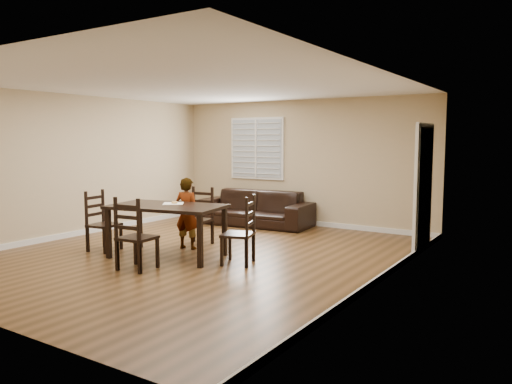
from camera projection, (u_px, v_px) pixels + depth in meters
ground at (198, 255)px, 8.05m from camera, size 7.00×7.00×0.00m
room at (206, 142)px, 7.99m from camera, size 6.04×7.04×2.72m
dining_table at (167, 211)px, 7.83m from camera, size 1.93×1.32×0.83m
chair_near at (201, 218)px, 8.88m from camera, size 0.50×0.48×1.01m
chair_far at (131, 238)px, 6.99m from camera, size 0.51×0.48×1.05m
chair_left at (98, 223)px, 8.35m from camera, size 0.48×0.51×1.01m
chair_right at (246, 233)px, 7.38m from camera, size 0.56×0.58×1.03m
child at (187, 213)px, 8.43m from camera, size 0.48×0.36×1.22m
napkin at (173, 203)px, 8.00m from camera, size 0.44×0.44×0.00m
donut at (174, 202)px, 7.99m from camera, size 0.10×0.10×0.04m
sofa at (253, 208)px, 10.81m from camera, size 2.61×1.18×0.74m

